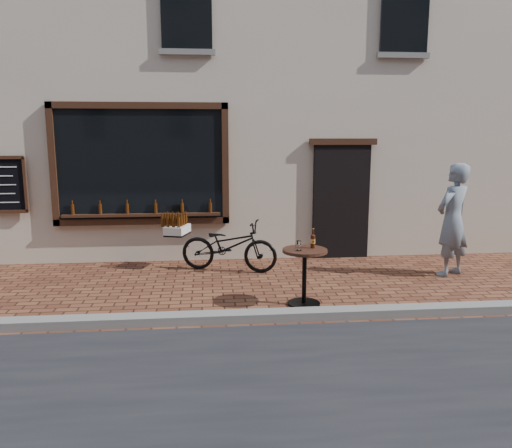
{
  "coord_description": "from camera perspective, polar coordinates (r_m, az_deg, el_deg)",
  "views": [
    {
      "loc": [
        -0.67,
        -5.95,
        2.38
      ],
      "look_at": [
        0.02,
        1.2,
        1.1
      ],
      "focal_mm": 35.0,
      "sensor_mm": 36.0,
      "label": 1
    }
  ],
  "objects": [
    {
      "name": "ground",
      "position": [
        6.45,
        0.86,
        -11.58
      ],
      "size": [
        90.0,
        90.0,
        0.0
      ],
      "primitive_type": "plane",
      "color": "#4E2719",
      "rests_on": "ground"
    },
    {
      "name": "kerb",
      "position": [
        6.61,
        0.67,
        -10.45
      ],
      "size": [
        90.0,
        0.25,
        0.12
      ],
      "primitive_type": "cube",
      "color": "slate",
      "rests_on": "ground"
    },
    {
      "name": "shop_building",
      "position": [
        12.74,
        -2.57,
        21.97
      ],
      "size": [
        28.0,
        6.2,
        10.0
      ],
      "color": "beige",
      "rests_on": "ground"
    },
    {
      "name": "cargo_bicycle",
      "position": [
        8.84,
        -3.35,
        -2.41
      ],
      "size": [
        2.11,
        1.13,
        0.97
      ],
      "rotation": [
        0.0,
        0.0,
        1.27
      ],
      "color": "black",
      "rests_on": "ground"
    },
    {
      "name": "bistro_table",
      "position": [
        7.07,
        5.59,
        -4.71
      ],
      "size": [
        0.63,
        0.63,
        1.08
      ],
      "color": "black",
      "rests_on": "ground"
    },
    {
      "name": "pedestrian",
      "position": [
        9.1,
        21.55,
        0.45
      ],
      "size": [
        0.84,
        0.76,
        1.93
      ],
      "primitive_type": "imported",
      "rotation": [
        0.0,
        0.0,
        3.69
      ],
      "color": "slate",
      "rests_on": "ground"
    }
  ]
}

